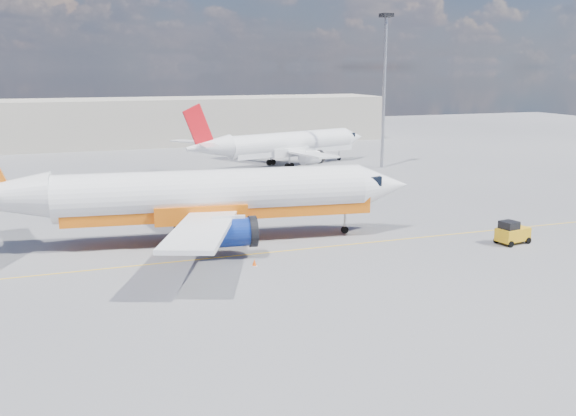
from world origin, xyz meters
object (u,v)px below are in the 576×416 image
object	(u,v)px
main_jet	(198,197)
second_jet	(285,145)
gse_tug	(512,233)
traffic_cone	(254,263)

from	to	relation	value
main_jet	second_jet	bearing A→B (deg)	67.76
gse_tug	traffic_cone	distance (m)	20.47
main_jet	traffic_cone	world-z (taller)	main_jet
second_jet	gse_tug	distance (m)	43.35
second_jet	traffic_cone	distance (m)	45.35
second_jet	traffic_cone	size ratio (longest dim) A/B	60.10
main_jet	traffic_cone	distance (m)	8.43
main_jet	traffic_cone	bearing A→B (deg)	-66.31
main_jet	gse_tug	world-z (taller)	main_jet
second_jet	traffic_cone	bearing A→B (deg)	-129.15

